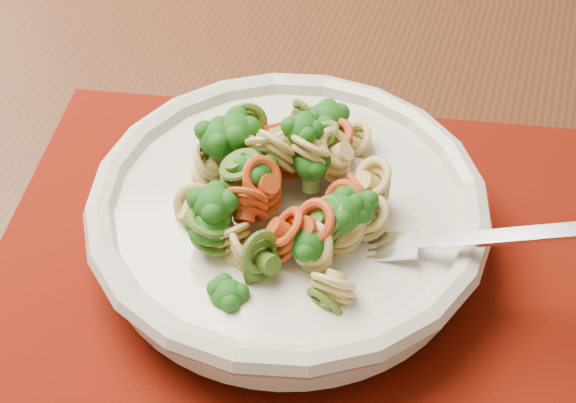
{
  "coord_description": "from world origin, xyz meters",
  "views": [
    {
      "loc": [
        0.55,
        -1.13,
        1.14
      ],
      "look_at": [
        0.58,
        -0.77,
        0.76
      ],
      "focal_mm": 50.0,
      "sensor_mm": 36.0,
      "label": 1
    }
  ],
  "objects": [
    {
      "name": "pasta_bowl",
      "position": [
        0.58,
        -0.77,
        0.75
      ],
      "size": [
        0.27,
        0.27,
        0.05
      ],
      "color": "beige",
      "rests_on": "placemat"
    },
    {
      "name": "placemat",
      "position": [
        0.59,
        -0.79,
        0.72
      ],
      "size": [
        0.47,
        0.4,
        0.0
      ],
      "primitive_type": "cube",
      "rotation": [
        0.0,
        0.0,
        -0.21
      ],
      "color": "#640C04",
      "rests_on": "dining_table"
    },
    {
      "name": "fork",
      "position": [
        0.64,
        -0.82,
        0.77
      ],
      "size": [
        0.18,
        0.07,
        0.08
      ],
      "primitive_type": null,
      "rotation": [
        0.0,
        -0.35,
        -0.28
      ],
      "color": "silver",
      "rests_on": "pasta_bowl"
    },
    {
      "name": "pasta_broccoli_heap",
      "position": [
        0.58,
        -0.77,
        0.77
      ],
      "size": [
        0.23,
        0.23,
        0.06
      ],
      "primitive_type": null,
      "color": "tan",
      "rests_on": "pasta_bowl"
    },
    {
      "name": "dining_table",
      "position": [
        0.66,
        -0.67,
        0.62
      ],
      "size": [
        1.62,
        1.36,
        0.72
      ],
      "rotation": [
        0.0,
        0.0,
        -0.4
      ],
      "color": "#482514",
      "rests_on": "ground"
    }
  ]
}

